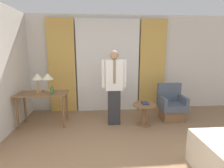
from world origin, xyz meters
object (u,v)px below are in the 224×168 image
bottle_near_edge (52,91)px  side_table (144,111)px  person (114,85)px  book (145,103)px  desk (43,98)px  armchair (171,106)px  table_lamp_right (48,78)px  table_lamp_left (37,78)px

bottle_near_edge → side_table: 2.18m
person → book: 0.84m
desk → armchair: armchair is taller
armchair → side_table: (-0.79, -0.33, 0.02)m
armchair → desk: bearing=-178.1°
table_lamp_right → bottle_near_edge: bearing=-58.8°
desk → armchair: bearing=1.9°
bottle_near_edge → armchair: bottle_near_edge is taller
desk → table_lamp_right: table_lamp_right is taller
bottle_near_edge → armchair: 2.96m
table_lamp_right → book: table_lamp_right is taller
person → table_lamp_left: bearing=173.0°
person → armchair: 1.63m
table_lamp_left → book: bearing=-7.5°
table_lamp_right → person: 1.57m
person → desk: bearing=176.7°
desk → side_table: 2.40m
table_lamp_right → side_table: 2.40m
book → bottle_near_edge: bearing=177.3°
desk → bottle_near_edge: size_ratio=5.85×
armchair → bottle_near_edge: bearing=-175.9°
table_lamp_left → side_table: 2.63m
desk → side_table: bearing=-5.3°
desk → table_lamp_left: 0.50m
person → side_table: (0.70, -0.13, -0.61)m
desk → book: size_ratio=5.25×
table_lamp_left → armchair: (3.28, -0.02, -0.79)m
person → table_lamp_right: bearing=171.9°
table_lamp_right → desk: bearing=-133.6°
desk → side_table: size_ratio=2.03×
table_lamp_right → person: person is taller
bottle_near_edge → table_lamp_right: bearing=121.2°
table_lamp_left → side_table: size_ratio=0.79×
bottle_near_edge → person: (1.41, 0.01, 0.10)m
person → side_table: size_ratio=3.13×
desk → book: 2.40m
table_lamp_left → person: (1.79, -0.22, -0.16)m
table_lamp_right → person: size_ratio=0.25×
table_lamp_left → book: table_lamp_left is taller
table_lamp_right → side_table: (2.25, -0.35, -0.76)m
armchair → book: armchair is taller
bottle_near_edge → person: size_ratio=0.11×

